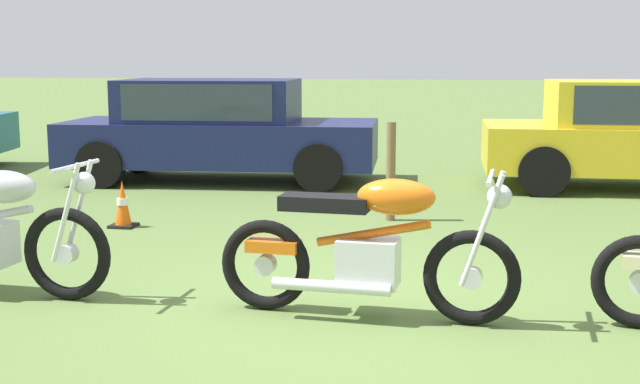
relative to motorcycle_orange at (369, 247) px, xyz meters
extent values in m
plane|color=#567038|center=(-0.14, 0.21, -0.48)|extent=(120.00, 120.00, 0.00)
torus|color=black|center=(-2.19, -0.02, -0.14)|extent=(0.68, 0.11, 0.68)
cylinder|color=silver|center=(-2.19, -0.02, -0.14)|extent=(0.14, 0.10, 0.14)
cylinder|color=silver|center=(-2.13, 0.07, 0.18)|extent=(0.26, 0.05, 0.72)
cylinder|color=silver|center=(-2.13, -0.11, 0.18)|extent=(0.26, 0.05, 0.72)
ellipsoid|color=#B7BABF|center=(-2.68, 0.00, 0.33)|extent=(0.53, 0.28, 0.24)
cylinder|color=silver|center=(-2.09, -0.02, 0.50)|extent=(0.05, 0.64, 0.03)
sphere|color=silver|center=(-2.03, -0.02, 0.38)|extent=(0.17, 0.17, 0.16)
torus|color=black|center=(0.68, -0.03, -0.17)|extent=(0.64, 0.12, 0.64)
torus|color=black|center=(-0.73, 0.04, -0.17)|extent=(0.64, 0.12, 0.64)
cylinder|color=silver|center=(0.68, -0.03, -0.17)|extent=(0.14, 0.11, 0.14)
cylinder|color=silver|center=(-0.73, 0.04, -0.17)|extent=(0.14, 0.11, 0.14)
cylinder|color=silver|center=(0.74, 0.06, 0.17)|extent=(0.27, 0.05, 0.74)
cylinder|color=silver|center=(0.73, -0.12, 0.17)|extent=(0.27, 0.05, 0.74)
cube|color=silver|center=(0.00, 0.00, -0.10)|extent=(0.41, 0.32, 0.32)
cylinder|color=orange|center=(0.02, 0.00, 0.10)|extent=(0.77, 0.10, 0.22)
ellipsoid|color=orange|center=(0.17, 0.00, 0.35)|extent=(0.53, 0.28, 0.24)
cube|color=black|center=(-0.30, 0.02, 0.29)|extent=(0.61, 0.27, 0.10)
cube|color=orange|center=(-0.67, 0.04, -0.03)|extent=(0.37, 0.20, 0.08)
cylinder|color=silver|center=(0.78, -0.03, 0.50)|extent=(0.06, 0.64, 0.03)
sphere|color=silver|center=(0.84, -0.03, 0.38)|extent=(0.17, 0.17, 0.16)
cylinder|color=silver|center=(-0.23, -0.14, -0.24)|extent=(0.80, 0.12, 0.08)
cube|color=#161E4C|center=(-2.92, 5.80, 0.07)|extent=(4.47, 2.08, 0.60)
cube|color=#161E4C|center=(-3.06, 5.79, 0.65)|extent=(2.51, 1.74, 0.60)
cube|color=#2D3842|center=(-3.06, 5.79, 0.67)|extent=(2.16, 1.74, 0.48)
cylinder|color=black|center=(-1.53, 6.72, -0.16)|extent=(0.66, 0.28, 0.64)
cylinder|color=black|center=(-1.39, 5.14, -0.16)|extent=(0.66, 0.28, 0.64)
cylinder|color=black|center=(-4.45, 6.46, -0.16)|extent=(0.66, 0.28, 0.64)
cylinder|color=black|center=(-4.31, 4.88, -0.16)|extent=(0.66, 0.28, 0.64)
cylinder|color=black|center=(1.38, 6.94, -0.16)|extent=(0.65, 0.25, 0.64)
cylinder|color=black|center=(1.46, 5.34, -0.16)|extent=(0.65, 0.25, 0.64)
cylinder|color=brown|center=(-0.25, 3.41, 0.05)|extent=(0.10, 0.10, 1.06)
cone|color=#EA590F|center=(-2.91, 2.51, -0.24)|extent=(0.18, 0.18, 0.49)
cube|color=black|center=(-2.91, 2.51, -0.47)|extent=(0.25, 0.25, 0.03)
cylinder|color=white|center=(-2.91, 2.51, -0.22)|extent=(0.12, 0.12, 0.07)
camera|label=1|loc=(0.75, -5.39, 1.26)|focal=46.86mm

